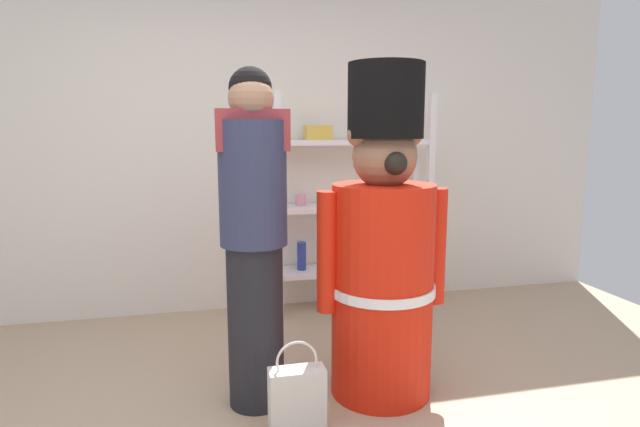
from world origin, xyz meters
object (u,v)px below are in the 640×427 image
object	(u,v)px
person_shopper	(254,234)
teddy_bear_guard	(383,255)
shopping_bag	(297,397)
merchandise_shelf	(351,201)

from	to	relation	value
person_shopper	teddy_bear_guard	bearing A→B (deg)	-3.05
person_shopper	shopping_bag	world-z (taller)	person_shopper
merchandise_shelf	shopping_bag	world-z (taller)	merchandise_shelf
merchandise_shelf	shopping_bag	distance (m)	1.93
merchandise_shelf	shopping_bag	xyz separation A→B (m)	(-0.75, -1.63, -0.70)
merchandise_shelf	shopping_bag	size ratio (longest dim) A/B	3.86
teddy_bear_guard	person_shopper	distance (m)	0.69
teddy_bear_guard	person_shopper	size ratio (longest dim) A/B	1.02
merchandise_shelf	person_shopper	xyz separation A→B (m)	(-0.91, -1.35, 0.04)
merchandise_shelf	teddy_bear_guard	bearing A→B (deg)	-99.71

